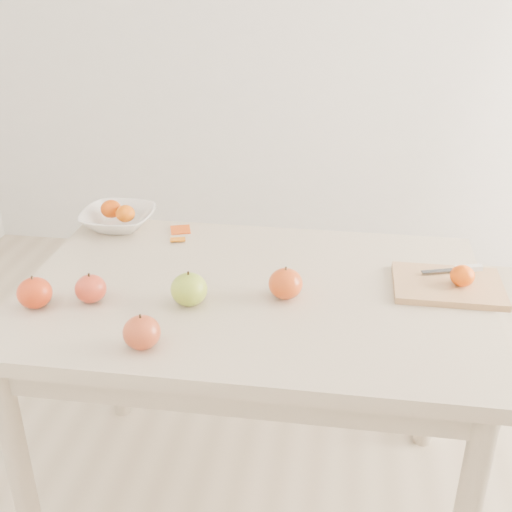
# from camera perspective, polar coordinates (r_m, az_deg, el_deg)

# --- Properties ---
(ground) EXTENTS (3.50, 3.50, 0.00)m
(ground) POSITION_cam_1_polar(r_m,az_deg,el_deg) (2.14, -0.21, -20.74)
(ground) COLOR #C6B293
(ground) RESTS_ON ground
(table) EXTENTS (1.20, 0.80, 0.75)m
(table) POSITION_cam_1_polar(r_m,az_deg,el_deg) (1.72, -0.25, -5.79)
(table) COLOR beige
(table) RESTS_ON ground
(cutting_board) EXTENTS (0.28, 0.20, 0.02)m
(cutting_board) POSITION_cam_1_polar(r_m,az_deg,el_deg) (1.74, 16.69, -2.52)
(cutting_board) COLOR tan
(cutting_board) RESTS_ON table
(board_tangerine) EXTENTS (0.06, 0.06, 0.05)m
(board_tangerine) POSITION_cam_1_polar(r_m,az_deg,el_deg) (1.72, 17.87, -1.68)
(board_tangerine) COLOR #E14107
(board_tangerine) RESTS_ON cutting_board
(fruit_bowl) EXTENTS (0.23, 0.23, 0.06)m
(fruit_bowl) POSITION_cam_1_polar(r_m,az_deg,el_deg) (2.06, -12.13, 3.25)
(fruit_bowl) COLOR white
(fruit_bowl) RESTS_ON table
(bowl_tangerine_near) EXTENTS (0.06, 0.06, 0.06)m
(bowl_tangerine_near) POSITION_cam_1_polar(r_m,az_deg,el_deg) (2.06, -12.77, 4.11)
(bowl_tangerine_near) COLOR #D03A07
(bowl_tangerine_near) RESTS_ON fruit_bowl
(bowl_tangerine_far) EXTENTS (0.06, 0.06, 0.05)m
(bowl_tangerine_far) POSITION_cam_1_polar(r_m,az_deg,el_deg) (2.02, -11.54, 3.73)
(bowl_tangerine_far) COLOR #CC6007
(bowl_tangerine_far) RESTS_ON fruit_bowl
(orange_peel_a) EXTENTS (0.07, 0.06, 0.01)m
(orange_peel_a) POSITION_cam_1_polar(r_m,az_deg,el_deg) (2.00, -6.73, 2.22)
(orange_peel_a) COLOR #C5440D
(orange_peel_a) RESTS_ON table
(orange_peel_b) EXTENTS (0.05, 0.05, 0.01)m
(orange_peel_b) POSITION_cam_1_polar(r_m,az_deg,el_deg) (1.94, -6.96, 1.41)
(orange_peel_b) COLOR orange
(orange_peel_b) RESTS_ON table
(paring_knife) EXTENTS (0.17, 0.07, 0.01)m
(paring_knife) POSITION_cam_1_polar(r_m,az_deg,el_deg) (1.80, 17.96, -1.08)
(paring_knife) COLOR silver
(paring_knife) RESTS_ON cutting_board
(apple_green) EXTENTS (0.09, 0.09, 0.08)m
(apple_green) POSITION_cam_1_polar(r_m,az_deg,el_deg) (1.59, -5.97, -2.96)
(apple_green) COLOR olive
(apple_green) RESTS_ON table
(apple_red_b) EXTENTS (0.08, 0.08, 0.07)m
(apple_red_b) POSITION_cam_1_polar(r_m,az_deg,el_deg) (1.65, -14.49, -2.83)
(apple_red_b) COLOR #A31512
(apple_red_b) RESTS_ON table
(apple_red_e) EXTENTS (0.09, 0.09, 0.08)m
(apple_red_e) POSITION_cam_1_polar(r_m,az_deg,el_deg) (1.61, 2.64, -2.47)
(apple_red_e) COLOR #A71915
(apple_red_e) RESTS_ON table
(apple_red_d) EXTENTS (0.09, 0.09, 0.08)m
(apple_red_d) POSITION_cam_1_polar(r_m,az_deg,el_deg) (1.66, -19.08, -3.11)
(apple_red_d) COLOR #920107
(apple_red_d) RESTS_ON table
(apple_red_c) EXTENTS (0.08, 0.08, 0.08)m
(apple_red_c) POSITION_cam_1_polar(r_m,az_deg,el_deg) (1.44, -10.12, -6.70)
(apple_red_c) COLOR maroon
(apple_red_c) RESTS_ON table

